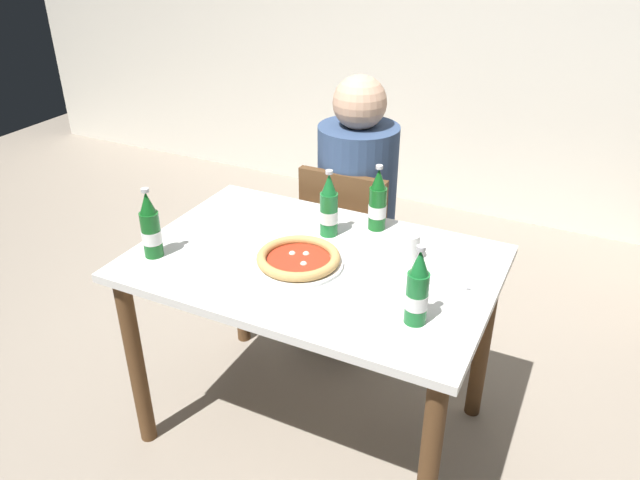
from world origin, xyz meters
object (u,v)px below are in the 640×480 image
(diner_seated, at_px, (356,217))
(beer_bottle_center, at_px, (329,208))
(beer_bottle_extra, at_px, (378,203))
(beer_bottle_right, at_px, (151,228))
(dining_table_main, at_px, (314,288))
(chair_behind_table, at_px, (351,243))
(pizza_margherita_near, at_px, (298,259))
(paper_cup, at_px, (409,247))
(beer_bottle_left, at_px, (417,291))
(napkin_with_cutlery, at_px, (459,272))

(diner_seated, height_order, beer_bottle_center, diner_seated)
(beer_bottle_center, height_order, beer_bottle_extra, same)
(beer_bottle_right, bearing_deg, dining_table_main, 23.08)
(chair_behind_table, height_order, beer_bottle_center, beer_bottle_center)
(diner_seated, height_order, beer_bottle_extra, diner_seated)
(diner_seated, bearing_deg, pizza_margherita_near, -82.52)
(beer_bottle_extra, relative_size, paper_cup, 2.60)
(diner_seated, xyz_separation_m, beer_bottle_center, (0.09, -0.47, 0.27))
(diner_seated, xyz_separation_m, paper_cup, (0.41, -0.52, 0.21))
(chair_behind_table, xyz_separation_m, diner_seated, (-0.00, 0.05, 0.10))
(dining_table_main, xyz_separation_m, chair_behind_table, (-0.12, 0.61, -0.15))
(beer_bottle_left, relative_size, beer_bottle_center, 1.00)
(dining_table_main, bearing_deg, chair_behind_table, 101.27)
(napkin_with_cutlery, bearing_deg, paper_cup, 176.63)
(pizza_margherita_near, bearing_deg, beer_bottle_left, -16.40)
(beer_bottle_left, bearing_deg, dining_table_main, 156.24)
(chair_behind_table, relative_size, diner_seated, 0.70)
(dining_table_main, height_order, paper_cup, paper_cup)
(napkin_with_cutlery, bearing_deg, beer_bottle_left, -97.75)
(beer_bottle_left, distance_m, beer_bottle_right, 0.91)
(beer_bottle_extra, xyz_separation_m, paper_cup, (0.18, -0.16, -0.06))
(dining_table_main, relative_size, beer_bottle_right, 4.86)
(paper_cup, bearing_deg, dining_table_main, -153.20)
(napkin_with_cutlery, bearing_deg, diner_seated, 137.78)
(beer_bottle_right, bearing_deg, beer_bottle_extra, 40.59)
(dining_table_main, xyz_separation_m, paper_cup, (0.28, 0.14, 0.16))
(chair_behind_table, bearing_deg, pizza_margherita_near, 97.22)
(napkin_with_cutlery, bearing_deg, beer_bottle_center, 173.79)
(beer_bottle_extra, bearing_deg, paper_cup, -42.47)
(diner_seated, xyz_separation_m, beer_bottle_right, (-0.38, -0.87, 0.27))
(beer_bottle_center, bearing_deg, diner_seated, 100.81)
(beer_bottle_center, bearing_deg, pizza_margherita_near, -89.28)
(dining_table_main, height_order, diner_seated, diner_seated)
(chair_behind_table, relative_size, beer_bottle_right, 3.44)
(pizza_margherita_near, height_order, beer_bottle_extra, beer_bottle_extra)
(diner_seated, bearing_deg, napkin_with_cutlery, -42.22)
(chair_behind_table, xyz_separation_m, pizza_margherita_near, (0.09, -0.66, 0.29))
(dining_table_main, height_order, pizza_margherita_near, pizza_margherita_near)
(beer_bottle_right, xyz_separation_m, paper_cup, (0.78, 0.35, -0.06))
(beer_bottle_right, bearing_deg, paper_cup, 24.45)
(dining_table_main, height_order, napkin_with_cutlery, napkin_with_cutlery)
(beer_bottle_left, xyz_separation_m, napkin_with_cutlery, (0.04, 0.32, -0.10))
(chair_behind_table, bearing_deg, diner_seated, -89.70)
(beer_bottle_center, height_order, paper_cup, beer_bottle_center)
(beer_bottle_left, relative_size, beer_bottle_extra, 1.00)
(beer_bottle_left, height_order, beer_bottle_right, same)
(dining_table_main, height_order, beer_bottle_center, beer_bottle_center)
(pizza_margherita_near, relative_size, beer_bottle_center, 1.21)
(beer_bottle_left, xyz_separation_m, beer_bottle_extra, (-0.31, 0.49, 0.00))
(dining_table_main, xyz_separation_m, beer_bottle_right, (-0.50, -0.21, 0.22))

